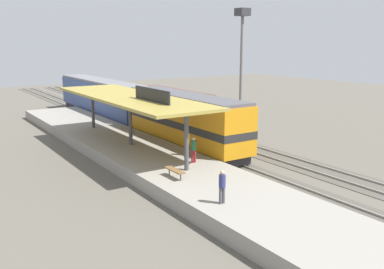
# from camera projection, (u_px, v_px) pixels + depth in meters

# --- Properties ---
(ground_plane) EXTENTS (120.00, 120.00, 0.00)m
(ground_plane) POSITION_uv_depth(u_px,v_px,m) (201.00, 145.00, 37.00)
(ground_plane) COLOR #5B564C
(track_near) EXTENTS (3.20, 110.00, 0.16)m
(track_near) POSITION_uv_depth(u_px,v_px,m) (181.00, 148.00, 35.92)
(track_near) COLOR #4E4941
(track_near) RESTS_ON ground
(track_far) EXTENTS (3.20, 110.00, 0.16)m
(track_far) POSITION_uv_depth(u_px,v_px,m) (225.00, 141.00, 38.39)
(track_far) COLOR #4E4941
(track_far) RESTS_ON ground
(platform) EXTENTS (6.00, 44.00, 0.90)m
(platform) POSITION_uv_depth(u_px,v_px,m) (131.00, 150.00, 33.36)
(platform) COLOR gray
(platform) RESTS_ON ground
(station_canopy) EXTENTS (5.20, 18.00, 4.70)m
(station_canopy) POSITION_uv_depth(u_px,v_px,m) (130.00, 98.00, 32.42)
(station_canopy) COLOR #47474C
(station_canopy) RESTS_ON platform
(platform_bench) EXTENTS (0.44, 1.70, 0.50)m
(platform_bench) POSITION_uv_depth(u_px,v_px,m) (175.00, 170.00, 25.14)
(platform_bench) COLOR #333338
(platform_bench) RESTS_ON platform
(locomotive) EXTENTS (2.93, 14.43, 4.44)m
(locomotive) POSITION_uv_depth(u_px,v_px,m) (185.00, 121.00, 34.99)
(locomotive) COLOR #28282D
(locomotive) RESTS_ON track_near
(passenger_carriage_single) EXTENTS (2.90, 20.00, 4.24)m
(passenger_carriage_single) POSITION_uv_depth(u_px,v_px,m) (102.00, 98.00, 49.71)
(passenger_carriage_single) COLOR #28282D
(passenger_carriage_single) RESTS_ON track_near
(freight_car) EXTENTS (2.80, 12.00, 3.54)m
(freight_car) POSITION_uv_depth(u_px,v_px,m) (173.00, 107.00, 45.43)
(freight_car) COLOR #28282D
(freight_car) RESTS_ON track_far
(light_mast) EXTENTS (1.10, 1.10, 11.70)m
(light_mast) POSITION_uv_depth(u_px,v_px,m) (242.00, 45.00, 39.82)
(light_mast) COLOR slate
(light_mast) RESTS_ON ground
(person_waiting) EXTENTS (0.34, 0.34, 1.71)m
(person_waiting) POSITION_uv_depth(u_px,v_px,m) (194.00, 148.00, 28.19)
(person_waiting) COLOR maroon
(person_waiting) RESTS_ON platform
(person_walking) EXTENTS (0.34, 0.34, 1.71)m
(person_walking) POSITION_uv_depth(u_px,v_px,m) (222.00, 185.00, 21.03)
(person_walking) COLOR #4C4C51
(person_walking) RESTS_ON platform
(person_boarding) EXTENTS (0.34, 0.34, 1.71)m
(person_boarding) POSITION_uv_depth(u_px,v_px,m) (187.00, 142.00, 29.97)
(person_boarding) COLOR #663375
(person_boarding) RESTS_ON platform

